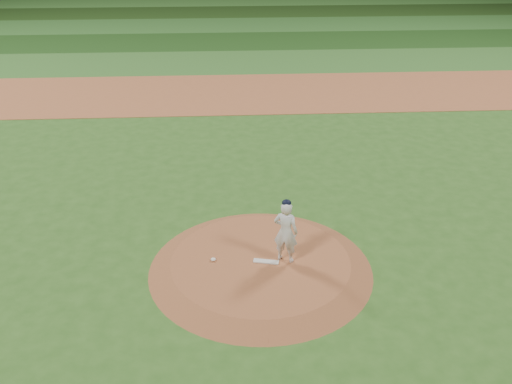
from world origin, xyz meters
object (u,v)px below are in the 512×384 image
pitchers_mound (261,265)px  pitcher_on_mound (286,231)px  pitching_rubber (266,261)px  rosin_bag (213,259)px

pitchers_mound → pitcher_on_mound: size_ratio=3.27×
pitching_rubber → pitcher_on_mound: bearing=19.4°
pitchers_mound → rosin_bag: rosin_bag is taller
pitcher_on_mound → rosin_bag: bearing=177.5°
pitchers_mound → pitching_rubber: bearing=-29.9°
pitchers_mound → pitching_rubber: (0.13, -0.07, 0.14)m
pitching_rubber → rosin_bag: (-1.29, 0.13, 0.02)m
pitching_rubber → pitchers_mound: bearing=162.8°
rosin_bag → pitcher_on_mound: pitcher_on_mound is taller
pitching_rubber → pitcher_on_mound: (0.47, 0.06, 0.81)m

